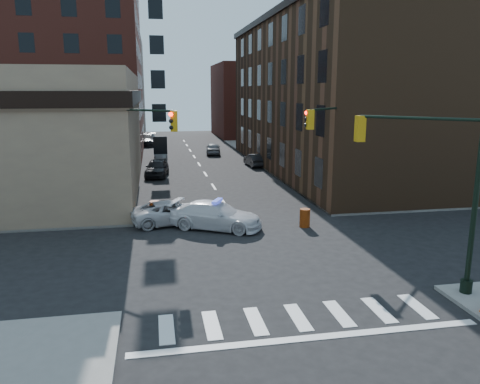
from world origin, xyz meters
name	(u,v)px	position (x,y,z in m)	size (l,w,h in m)	color
ground	(256,252)	(0.00, 0.00, 0.00)	(140.00, 140.00, 0.00)	black
sidewalk_ne	(380,153)	(23.00, 32.75, 0.07)	(34.00, 54.50, 0.15)	gray
apartment_block	(31,53)	(-18.50, 40.00, 12.00)	(25.00, 25.00, 24.00)	maroon
commercial_row_ne	(338,98)	(13.00, 22.50, 7.00)	(14.00, 34.00, 14.00)	#462E1C
filler_nw	(82,88)	(-16.00, 62.00, 8.00)	(20.00, 18.00, 16.00)	brown
filler_ne	(263,100)	(14.00, 58.00, 6.00)	(16.00, 16.00, 12.00)	maroon
signal_pole_se	(446,174)	(6.04, -5.52, 4.61)	(5.40, 5.27, 8.00)	black
signal_pole_nw	(132,152)	(-5.85, 5.34, 4.34)	(3.58, 3.67, 8.00)	black
signal_pole_ne	(332,147)	(5.84, 5.35, 4.34)	(3.67, 3.58, 8.00)	black
tree_ne_near	(273,132)	(7.50, 26.00, 3.49)	(3.00, 3.00, 4.85)	black
tree_ne_far	(256,126)	(7.50, 34.00, 3.49)	(3.00, 3.00, 4.85)	black
police_car	(216,215)	(-1.38, 4.31, 0.77)	(2.15, 5.28, 1.53)	white
pickup	(173,212)	(-3.74, 5.80, 0.67)	(2.23, 4.85, 1.35)	silver
parked_car_wnear	(157,168)	(-4.46, 21.63, 0.79)	(1.88, 4.66, 1.59)	black
parked_car_wfar	(160,154)	(-3.96, 32.08, 0.68)	(1.44, 4.13, 1.36)	gray
parked_car_wdeep	(147,140)	(-5.50, 46.63, 0.81)	(2.28, 5.61, 1.63)	black
parked_car_enear	(254,160)	(5.50, 25.69, 0.65)	(1.38, 3.95, 1.30)	black
parked_car_efar	(213,148)	(2.50, 35.70, 0.72)	(1.69, 4.21, 1.43)	gray
pedestrian_a	(117,196)	(-7.10, 8.85, 1.08)	(0.68, 0.45, 1.87)	black
pedestrian_b	(44,204)	(-11.30, 7.87, 1.04)	(0.86, 0.67, 1.78)	black
pedestrian_c	(64,211)	(-9.84, 6.00, 0.97)	(0.96, 0.40, 1.63)	black
barrel_road	(305,218)	(3.68, 3.70, 0.53)	(0.59, 0.59, 1.06)	#CB5009
barrel_bank	(155,210)	(-4.76, 6.93, 0.56)	(0.63, 0.63, 1.12)	#D06809
barricade_nw_a	(126,207)	(-6.50, 8.00, 0.55)	(1.06, 0.53, 0.79)	#DD560A
barricade_nw_b	(27,217)	(-12.00, 6.64, 0.60)	(1.20, 0.60, 0.90)	#C24209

